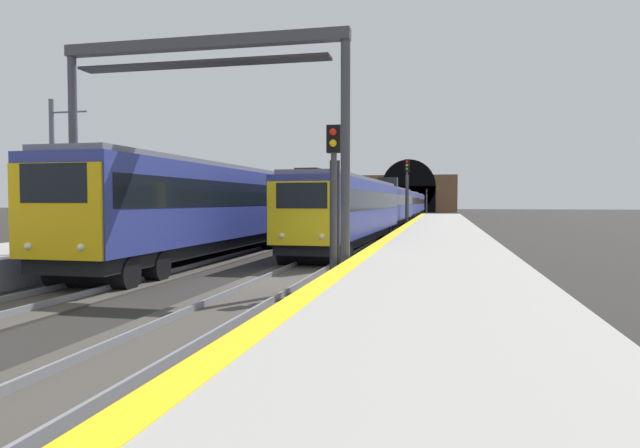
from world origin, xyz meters
The scene contains 14 objects.
ground_plane centered at (0.00, 0.00, 0.00)m, with size 320.00×320.00×0.00m, color #282623.
platform_right centered at (0.00, -4.54, 0.45)m, with size 112.00×4.76×0.91m, color #9E9B93.
platform_left centered at (0.00, 9.61, 0.45)m, with size 112.00×4.76×0.91m, color #9E9B93.
platform_right_edge_strip centered at (0.00, -2.41, 0.91)m, with size 112.00×0.50×0.01m, color yellow.
track_main_line centered at (0.00, 0.00, 0.04)m, with size 160.00×3.04×0.21m.
track_adjacent_line centered at (0.00, 5.06, 0.04)m, with size 160.00×2.96×0.21m.
train_main_approaching centered at (43.33, 0.00, 2.13)m, with size 81.17×3.29×4.62m.
train_adjacent_platform centered at (14.66, 5.06, 2.34)m, with size 37.02×3.08×4.97m.
railway_signal_near centered at (-1.55, -1.85, 2.72)m, with size 0.39×0.38×4.60m.
railway_signal_mid centered at (30.77, -1.85, 3.59)m, with size 0.39×0.38×6.00m.
railway_signal_far centered at (90.79, -1.85, 2.83)m, with size 0.39×0.38×4.79m.
overhead_signal_gantry centered at (-0.38, 2.53, 5.72)m, with size 0.70×9.27×7.55m.
tunnel_portal centered at (109.13, 2.53, 4.15)m, with size 2.98×20.91×11.71m.
catenary_mast_near centered at (5.52, 12.36, 3.64)m, with size 0.22×1.89×7.09m.
Camera 1 is at (-16.60, -4.74, 2.55)m, focal length 31.53 mm.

